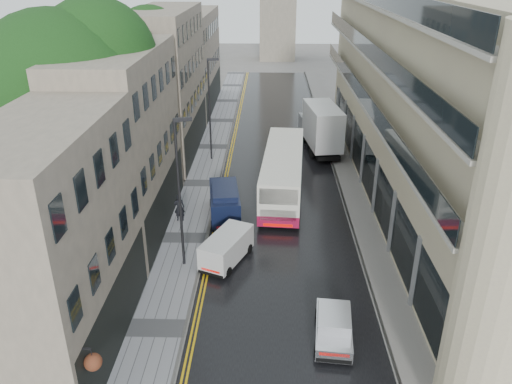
# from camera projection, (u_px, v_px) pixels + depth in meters

# --- Properties ---
(road) EXTENTS (9.00, 85.00, 0.02)m
(road) POSITION_uv_depth(u_px,v_px,m) (279.00, 185.00, 37.98)
(road) COLOR black
(road) RESTS_ON ground
(left_sidewalk) EXTENTS (2.70, 85.00, 0.12)m
(left_sidewalk) POSITION_uv_depth(u_px,v_px,m) (202.00, 184.00, 38.10)
(left_sidewalk) COLOR gray
(left_sidewalk) RESTS_ON ground
(right_sidewalk) EXTENTS (1.80, 85.00, 0.12)m
(right_sidewalk) POSITION_uv_depth(u_px,v_px,m) (350.00, 185.00, 37.83)
(right_sidewalk) COLOR slate
(right_sidewalk) RESTS_ON ground
(old_shop_row) EXTENTS (4.50, 56.00, 12.00)m
(old_shop_row) POSITION_uv_depth(u_px,v_px,m) (156.00, 99.00, 37.96)
(old_shop_row) COLOR gray
(old_shop_row) RESTS_ON ground
(modern_block) EXTENTS (8.00, 40.00, 14.00)m
(modern_block) POSITION_uv_depth(u_px,v_px,m) (435.00, 101.00, 33.44)
(modern_block) COLOR tan
(modern_block) RESTS_ON ground
(tree_near) EXTENTS (10.56, 10.56, 13.89)m
(tree_near) POSITION_uv_depth(u_px,v_px,m) (65.00, 126.00, 28.57)
(tree_near) COLOR black
(tree_near) RESTS_ON ground
(tree_far) EXTENTS (9.24, 9.24, 12.46)m
(tree_far) POSITION_uv_depth(u_px,v_px,m) (130.00, 87.00, 40.65)
(tree_far) COLOR black
(tree_far) RESTS_ON ground
(cream_bus) EXTENTS (3.48, 11.82, 3.18)m
(cream_bus) POSITION_uv_depth(u_px,v_px,m) (262.00, 191.00, 33.17)
(cream_bus) COLOR white
(cream_bus) RESTS_ON road
(white_lorry) EXTENTS (3.49, 8.34, 4.25)m
(white_lorry) POSITION_uv_depth(u_px,v_px,m) (312.00, 134.00, 42.35)
(white_lorry) COLOR white
(white_lorry) RESTS_ON road
(silver_hatchback) EXTENTS (1.92, 3.73, 1.34)m
(silver_hatchback) POSITION_uv_depth(u_px,v_px,m) (317.00, 344.00, 21.24)
(silver_hatchback) COLOR silver
(silver_hatchback) RESTS_ON road
(white_van) EXTENTS (2.96, 4.08, 1.70)m
(white_van) POSITION_uv_depth(u_px,v_px,m) (203.00, 256.00, 27.19)
(white_van) COLOR silver
(white_van) RESTS_ON road
(navy_van) EXTENTS (2.43, 4.81, 2.35)m
(navy_van) POSITION_uv_depth(u_px,v_px,m) (212.00, 213.00, 31.21)
(navy_van) COLOR black
(navy_van) RESTS_ON road
(pedestrian) EXTENTS (0.74, 0.56, 1.86)m
(pedestrian) POSITION_uv_depth(u_px,v_px,m) (179.00, 208.00, 32.20)
(pedestrian) COLOR black
(pedestrian) RESTS_ON left_sidewalk
(lamp_post_near) EXTENTS (0.96, 0.46, 8.36)m
(lamp_post_near) POSITION_uv_depth(u_px,v_px,m) (179.00, 196.00, 26.17)
(lamp_post_near) COLOR black
(lamp_post_near) RESTS_ON left_sidewalk
(lamp_post_far) EXTENTS (0.97, 0.35, 8.41)m
(lamp_post_far) POSITION_uv_depth(u_px,v_px,m) (210.00, 111.00, 41.02)
(lamp_post_far) COLOR black
(lamp_post_far) RESTS_ON left_sidewalk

